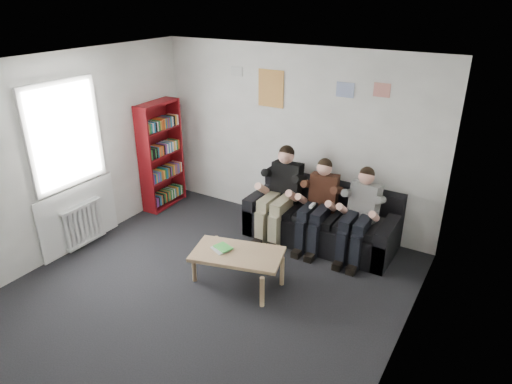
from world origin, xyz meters
TOP-DOWN VIEW (x-y plane):
  - room_shell at (0.00, 0.00)m, footprint 5.00×5.00m
  - sofa at (0.70, 2.09)m, footprint 2.14×0.88m
  - bookshelf at (-2.09, 1.84)m, footprint 0.27×0.80m
  - coffee_table at (0.23, 0.55)m, footprint 1.10×0.61m
  - game_cases at (0.02, 0.52)m, footprint 0.24×0.19m
  - person_left at (0.10, 1.89)m, footprint 0.43×0.92m
  - person_middle at (0.70, 1.90)m, footprint 0.39×0.83m
  - person_right at (1.29, 1.90)m, footprint 0.38×0.82m
  - radiator at (-2.15, 0.20)m, footprint 0.10×0.64m
  - window at (-2.22, 0.20)m, footprint 0.05×1.30m
  - poster_large at (-0.40, 2.49)m, footprint 0.42×0.01m
  - poster_blue at (0.75, 2.49)m, footprint 0.25×0.01m
  - poster_pink at (1.25, 2.49)m, footprint 0.22×0.01m
  - poster_sign at (-1.00, 2.49)m, footprint 0.20×0.01m

SIDE VIEW (x-z plane):
  - sofa at x=0.70m, z-range -0.12..0.71m
  - radiator at x=-2.15m, z-range 0.05..0.65m
  - coffee_table at x=0.23m, z-range 0.17..0.61m
  - game_cases at x=0.02m, z-range 0.44..0.47m
  - person_right at x=1.29m, z-range 0.00..1.28m
  - person_middle at x=0.70m, z-range 0.00..1.28m
  - person_left at x=0.10m, z-range -0.01..1.35m
  - bookshelf at x=-2.09m, z-range 0.00..1.78m
  - window at x=-2.22m, z-range -0.15..2.21m
  - room_shell at x=0.00m, z-range -1.15..3.85m
  - poster_large at x=-0.40m, z-range 1.77..2.32m
  - poster_blue at x=0.75m, z-range 2.05..2.25m
  - poster_pink at x=1.25m, z-range 2.11..2.29m
  - poster_sign at x=-1.00m, z-range 2.18..2.32m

